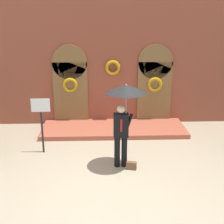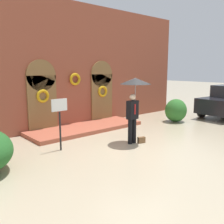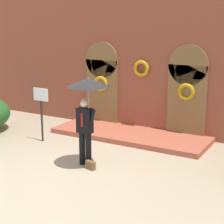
% 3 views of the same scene
% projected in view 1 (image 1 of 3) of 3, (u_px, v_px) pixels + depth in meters
% --- Properties ---
extents(ground_plane, '(80.00, 80.00, 0.00)m').
position_uv_depth(ground_plane, '(118.00, 171.00, 8.55)').
color(ground_plane, tan).
extents(building_facade, '(14.00, 2.30, 5.60)m').
position_uv_depth(building_facade, '(112.00, 54.00, 11.69)').
color(building_facade, brown).
rests_on(building_facade, ground).
extents(person_with_umbrella, '(1.10, 1.10, 2.36)m').
position_uv_depth(person_with_umbrella, '(125.00, 101.00, 8.26)').
color(person_with_umbrella, black).
rests_on(person_with_umbrella, ground).
extents(handbag, '(0.30, 0.19, 0.22)m').
position_uv_depth(handbag, '(131.00, 166.00, 8.62)').
color(handbag, brown).
rests_on(handbag, ground).
extents(sign_post, '(0.56, 0.06, 1.72)m').
position_uv_depth(sign_post, '(41.00, 117.00, 9.37)').
color(sign_post, black).
rests_on(sign_post, ground).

